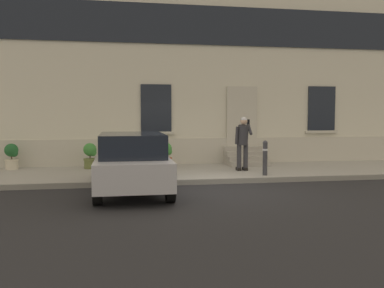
{
  "coord_description": "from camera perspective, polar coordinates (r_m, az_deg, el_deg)",
  "views": [
    {
      "loc": [
        -2.37,
        -10.52,
        1.98
      ],
      "look_at": [
        -0.26,
        1.6,
        1.1
      ],
      "focal_mm": 39.1,
      "sensor_mm": 36.0,
      "label": 1
    }
  ],
  "objects": [
    {
      "name": "planter_cream",
      "position": [
        15.08,
        -23.37,
        -1.48
      ],
      "size": [
        0.44,
        0.44,
        0.86
      ],
      "color": "beige",
      "rests_on": "sidewalk"
    },
    {
      "name": "entrance_stoop",
      "position": [
        15.4,
        7.23,
        -1.87
      ],
      "size": [
        1.42,
        1.28,
        0.64
      ],
      "color": "#9E998E",
      "rests_on": "sidewalk"
    },
    {
      "name": "hatchback_car_silver",
      "position": [
        10.65,
        -8.19,
        -2.37
      ],
      "size": [
        1.81,
        4.07,
        1.5
      ],
      "color": "#B7B7BF",
      "rests_on": "ground"
    },
    {
      "name": "sidewalk",
      "position": [
        13.66,
        0.2,
        -3.93
      ],
      "size": [
        24.0,
        3.6,
        0.15
      ],
      "primitive_type": "cube",
      "color": "#99968E",
      "rests_on": "ground"
    },
    {
      "name": "building_facade",
      "position": [
        16.08,
        -1.36,
        10.33
      ],
      "size": [
        24.0,
        1.52,
        7.5
      ],
      "color": "beige",
      "rests_on": "ground"
    },
    {
      "name": "ground_plane",
      "position": [
        10.96,
        2.78,
        -6.32
      ],
      "size": [
        80.0,
        80.0,
        0.0
      ],
      "primitive_type": "plane",
      "color": "#232326"
    },
    {
      "name": "curb_edge",
      "position": [
        11.86,
        1.78,
        -5.16
      ],
      "size": [
        24.0,
        0.12,
        0.15
      ],
      "primitive_type": "cube",
      "color": "gray",
      "rests_on": "ground"
    },
    {
      "name": "planter_terracotta",
      "position": [
        14.48,
        -3.59,
        -1.37
      ],
      "size": [
        0.44,
        0.44,
        0.86
      ],
      "color": "#B25B38",
      "rests_on": "sidewalk"
    },
    {
      "name": "bollard_near_person",
      "position": [
        12.68,
        9.94,
        -1.7
      ],
      "size": [
        0.15,
        0.15,
        1.04
      ],
      "color": "#333338",
      "rests_on": "sidewalk"
    },
    {
      "name": "person_on_phone",
      "position": [
        13.54,
        6.96,
        0.54
      ],
      "size": [
        0.51,
        0.5,
        1.74
      ],
      "rotation": [
        0.0,
        0.0,
        -0.2
      ],
      "color": "#2D2D33",
      "rests_on": "sidewalk"
    },
    {
      "name": "planter_olive",
      "position": [
        14.48,
        -13.71,
        -1.48
      ],
      "size": [
        0.44,
        0.44,
        0.86
      ],
      "color": "#606B38",
      "rests_on": "sidewalk"
    }
  ]
}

